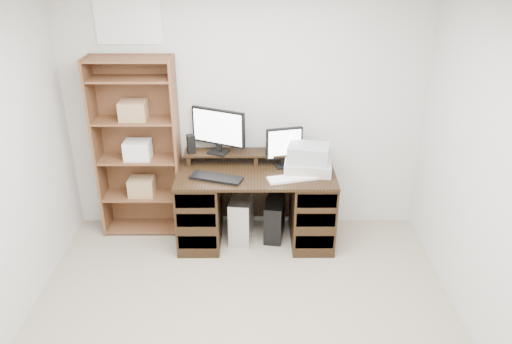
{
  "coord_description": "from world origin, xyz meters",
  "views": [
    {
      "loc": [
        0.09,
        -2.63,
        2.79
      ],
      "look_at": [
        0.11,
        1.43,
        0.85
      ],
      "focal_mm": 35.0,
      "sensor_mm": 36.0,
      "label": 1
    }
  ],
  "objects_px": {
    "desk": "(256,205)",
    "printer": "(308,166)",
    "monitor_small": "(284,146)",
    "tower_silver": "(241,216)",
    "monitor_wide": "(218,129)",
    "tower_black": "(275,218)",
    "bookshelf": "(138,147)"
  },
  "relations": [
    {
      "from": "tower_silver",
      "to": "bookshelf",
      "type": "distance_m",
      "value": 1.23
    },
    {
      "from": "monitor_small",
      "to": "desk",
      "type": "bearing_deg",
      "value": -166.02
    },
    {
      "from": "desk",
      "to": "printer",
      "type": "xyz_separation_m",
      "value": [
        0.49,
        0.01,
        0.42
      ]
    },
    {
      "from": "printer",
      "to": "tower_silver",
      "type": "distance_m",
      "value": 0.86
    },
    {
      "from": "printer",
      "to": "monitor_small",
      "type": "bearing_deg",
      "value": 155.8
    },
    {
      "from": "monitor_wide",
      "to": "tower_black",
      "type": "distance_m",
      "value": 1.07
    },
    {
      "from": "monitor_small",
      "to": "printer",
      "type": "relative_size",
      "value": 0.9
    },
    {
      "from": "monitor_wide",
      "to": "tower_silver",
      "type": "relative_size",
      "value": 1.13
    },
    {
      "from": "printer",
      "to": "bookshelf",
      "type": "bearing_deg",
      "value": 179.35
    },
    {
      "from": "desk",
      "to": "tower_black",
      "type": "bearing_deg",
      "value": 17.88
    },
    {
      "from": "desk",
      "to": "bookshelf",
      "type": "xyz_separation_m",
      "value": [
        -1.15,
        0.21,
        0.53
      ]
    },
    {
      "from": "desk",
      "to": "monitor_wide",
      "type": "bearing_deg",
      "value": 151.91
    },
    {
      "from": "tower_silver",
      "to": "printer",
      "type": "bearing_deg",
      "value": 1.72
    },
    {
      "from": "desk",
      "to": "monitor_small",
      "type": "relative_size",
      "value": 3.85
    },
    {
      "from": "monitor_small",
      "to": "bookshelf",
      "type": "height_order",
      "value": "bookshelf"
    },
    {
      "from": "desk",
      "to": "tower_silver",
      "type": "height_order",
      "value": "desk"
    },
    {
      "from": "printer",
      "to": "tower_silver",
      "type": "xyz_separation_m",
      "value": [
        -0.64,
        0.05,
        -0.58
      ]
    },
    {
      "from": "monitor_wide",
      "to": "tower_silver",
      "type": "xyz_separation_m",
      "value": [
        0.21,
        -0.13,
        -0.89
      ]
    },
    {
      "from": "monitor_wide",
      "to": "monitor_small",
      "type": "bearing_deg",
      "value": 20.16
    },
    {
      "from": "desk",
      "to": "monitor_small",
      "type": "xyz_separation_m",
      "value": [
        0.27,
        0.14,
        0.57
      ]
    },
    {
      "from": "monitor_wide",
      "to": "monitor_small",
      "type": "xyz_separation_m",
      "value": [
        0.63,
        -0.05,
        -0.15
      ]
    },
    {
      "from": "monitor_wide",
      "to": "tower_black",
      "type": "xyz_separation_m",
      "value": [
        0.55,
        -0.13,
        -0.91
      ]
    },
    {
      "from": "tower_silver",
      "to": "desk",
      "type": "bearing_deg",
      "value": -15.2
    },
    {
      "from": "desk",
      "to": "tower_silver",
      "type": "bearing_deg",
      "value": 158.66
    },
    {
      "from": "monitor_wide",
      "to": "tower_black",
      "type": "height_order",
      "value": "monitor_wide"
    },
    {
      "from": "monitor_small",
      "to": "tower_silver",
      "type": "xyz_separation_m",
      "value": [
        -0.42,
        -0.08,
        -0.73
      ]
    },
    {
      "from": "desk",
      "to": "bookshelf",
      "type": "relative_size",
      "value": 0.83
    },
    {
      "from": "monitor_small",
      "to": "bookshelf",
      "type": "bearing_deg",
      "value": 163.85
    },
    {
      "from": "desk",
      "to": "monitor_small",
      "type": "height_order",
      "value": "monitor_small"
    },
    {
      "from": "tower_black",
      "to": "bookshelf",
      "type": "distance_m",
      "value": 1.52
    },
    {
      "from": "desk",
      "to": "printer",
      "type": "bearing_deg",
      "value": 0.89
    },
    {
      "from": "tower_black",
      "to": "monitor_wide",
      "type": "bearing_deg",
      "value": 175.23
    }
  ]
}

